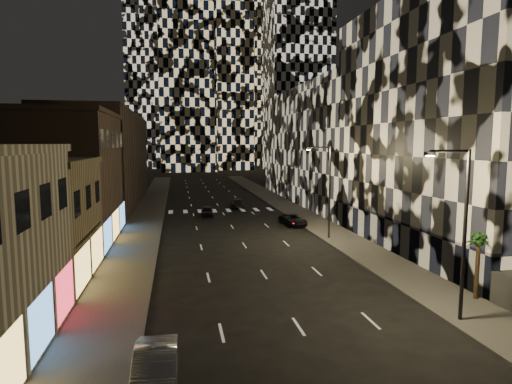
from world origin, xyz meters
name	(u,v)px	position (x,y,z in m)	size (l,w,h in m)	color
sidewalk_left	(148,212)	(-10.00, 50.00, 0.07)	(4.00, 120.00, 0.15)	#47443F
sidewalk_right	(290,208)	(10.00, 50.00, 0.07)	(4.00, 120.00, 0.15)	#47443F
curb_left	(164,212)	(-7.90, 50.00, 0.07)	(0.20, 120.00, 0.15)	#4C4C47
curb_right	(276,208)	(7.90, 50.00, 0.07)	(0.20, 120.00, 0.15)	#4C4C47
retail_tan	(10,226)	(-17.00, 21.00, 4.00)	(10.00, 10.00, 8.00)	olive
retail_brown	(59,180)	(-17.00, 33.50, 6.00)	(10.00, 15.00, 12.00)	#4C392B
retail_filler_left	(105,159)	(-17.00, 60.00, 7.00)	(10.00, 40.00, 14.00)	#4C392B
midrise_right	(476,125)	(20.00, 24.50, 11.00)	(16.00, 25.00, 22.00)	#232326
midrise_base	(391,234)	(12.30, 24.50, 1.50)	(0.60, 25.00, 3.00)	#383838
midrise_filler_right	(339,146)	(20.00, 57.00, 9.00)	(16.00, 40.00, 18.00)	#232326
tower_right_mid	(298,22)	(35.00, 135.00, 50.00)	(20.00, 20.00, 100.00)	black
tower_left_back	(158,10)	(-12.00, 165.00, 60.00)	(24.00, 24.00, 120.00)	black
tower_center_low	(186,28)	(-2.00, 140.00, 47.50)	(18.00, 18.00, 95.00)	black
streetlight_near	(461,223)	(8.35, 10.00, 5.35)	(2.55, 0.25, 9.00)	black
streetlight_far	(327,185)	(8.35, 30.00, 5.35)	(2.55, 0.25, 9.00)	black
car_silver_parked	(155,370)	(-7.00, 6.53, 0.78)	(1.66, 4.75, 1.57)	gray
car_dark_midlane	(207,211)	(-2.28, 45.67, 0.64)	(1.51, 3.75, 1.28)	black
car_dark_oncoming	(237,203)	(2.62, 52.20, 0.67)	(1.88, 4.62, 1.34)	black
car_dark_rightlane	(293,220)	(7.00, 37.48, 0.65)	(2.15, 4.66, 1.29)	black
palm_tree	(479,245)	(11.50, 12.56, 3.45)	(2.03, 2.03, 4.00)	#47331E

